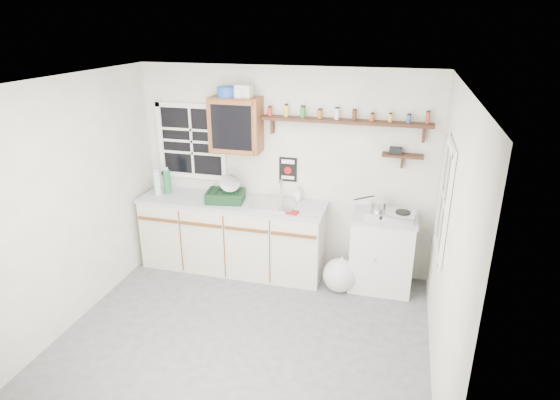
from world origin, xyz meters
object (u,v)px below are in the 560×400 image
Objects in this scene: main_cabinet at (233,235)px; dish_rack at (227,193)px; hotplate at (390,214)px; upper_cabinet at (236,125)px; spice_shelf at (344,121)px; right_cabinet at (382,251)px.

dish_rack is at bearing -140.01° from main_cabinet.
hotplate is at bearing 0.16° from main_cabinet.
upper_cabinet reaches higher than main_cabinet.
upper_cabinet is 2.06m from hotplate.
upper_cabinet is at bearing -176.85° from spice_shelf.
main_cabinet is 1.97m from spice_shelf.
right_cabinet is 1.40× the size of upper_cabinet.
upper_cabinet is 0.82m from dish_rack.
main_cabinet is 0.57m from dish_rack.
spice_shelf is at bearing 160.80° from right_cabinet.
upper_cabinet is at bearing 76.32° from main_cabinet.
right_cabinet is 0.49m from hotplate.
spice_shelf is 3.94× the size of dish_rack.
dish_rack is at bearing -178.07° from right_cabinet.
main_cabinet is 1.95m from hotplate.
dish_rack is (-0.08, -0.18, -0.80)m from upper_cabinet.
right_cabinet is at bearing -19.20° from spice_shelf.
main_cabinet is 1.37m from upper_cabinet.
main_cabinet is at bearing -179.21° from right_cabinet.
dish_rack is (-1.88, -0.06, 0.57)m from right_cabinet.
dish_rack reaches higher than hotplate.
main_cabinet is 1.21× the size of spice_shelf.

